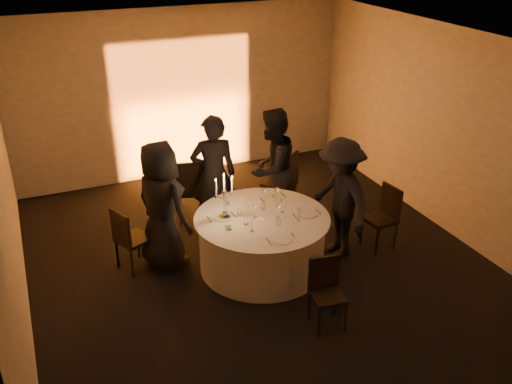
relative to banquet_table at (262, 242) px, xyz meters
name	(u,v)px	position (x,y,z in m)	size (l,w,h in m)	color
floor	(262,266)	(0.00, 0.00, -0.38)	(7.00, 7.00, 0.00)	black
ceiling	(263,46)	(0.00, 0.00, 2.62)	(7.00, 7.00, 0.00)	silver
wall_back	(182,94)	(0.00, 3.50, 1.12)	(7.00, 7.00, 0.00)	#9F9B93
wall_front	(450,336)	(0.00, -3.50, 1.12)	(7.00, 7.00, 0.00)	#9F9B93
wall_left	(7,210)	(-3.00, 0.00, 1.12)	(7.00, 7.00, 0.00)	#9F9B93
wall_right	(452,134)	(3.00, 0.00, 1.12)	(7.00, 7.00, 0.00)	#9F9B93
uplighter_fixture	(192,175)	(0.00, 3.20, -0.33)	(0.25, 0.12, 0.10)	black
banquet_table	(262,242)	(0.00, 0.00, 0.00)	(1.80, 1.80, 0.77)	black
chair_left	(128,236)	(-1.65, 0.64, 0.13)	(0.53, 0.53, 0.92)	black
chair_back_left	(192,187)	(-0.47, 1.62, 0.21)	(0.56, 0.56, 1.04)	black
chair_back_right	(284,180)	(0.96, 1.32, 0.20)	(0.62, 0.62, 1.03)	black
chair_right	(384,213)	(1.84, -0.16, 0.13)	(0.44, 0.44, 0.92)	black
chair_front	(326,288)	(0.21, -1.37, 0.09)	(0.42, 0.42, 0.85)	black
guest_left	(162,206)	(-1.19, 0.60, 0.51)	(0.88, 0.57, 1.79)	black
guest_back_left	(214,175)	(-0.25, 1.19, 0.54)	(0.67, 0.44, 1.85)	black
guest_back_right	(272,168)	(0.64, 1.08, 0.54)	(0.90, 0.70, 1.85)	black
guest_right	(340,198)	(1.13, -0.09, 0.48)	(1.12, 0.64, 1.73)	black
plate_left	(222,216)	(-0.49, 0.21, 0.40)	(0.36, 0.28, 0.08)	white
plate_back_left	(239,200)	(-0.10, 0.58, 0.39)	(0.35, 0.24, 0.01)	white
plate_back_right	(273,197)	(0.37, 0.46, 0.40)	(0.35, 0.25, 0.08)	white
plate_right	(307,214)	(0.58, -0.17, 0.39)	(0.36, 0.26, 0.01)	white
plate_front	(282,239)	(-0.01, -0.61, 0.39)	(0.36, 0.29, 0.01)	white
coffee_cup	(228,227)	(-0.52, -0.11, 0.42)	(0.11, 0.11, 0.07)	white
candelabra	(225,203)	(-0.45, 0.18, 0.61)	(0.27, 0.13, 0.65)	silver
wine_glass_a	(277,192)	(0.38, 0.37, 0.52)	(0.07, 0.07, 0.19)	white
wine_glass_b	(255,208)	(-0.08, 0.03, 0.52)	(0.07, 0.07, 0.19)	white
wine_glass_c	(299,212)	(0.40, -0.29, 0.52)	(0.07, 0.07, 0.19)	white
wine_glass_d	(278,208)	(0.19, -0.09, 0.52)	(0.07, 0.07, 0.19)	white
wine_glass_e	(227,205)	(-0.40, 0.26, 0.52)	(0.07, 0.07, 0.19)	white
wine_glass_f	(264,192)	(0.22, 0.42, 0.52)	(0.07, 0.07, 0.19)	white
wine_glass_g	(283,203)	(0.31, 0.02, 0.52)	(0.07, 0.07, 0.19)	white
wine_glass_h	(252,222)	(-0.27, -0.29, 0.52)	(0.07, 0.07, 0.19)	white
tumbler_a	(263,206)	(0.11, 0.20, 0.43)	(0.07, 0.07, 0.09)	white
tumbler_b	(239,212)	(-0.25, 0.17, 0.43)	(0.07, 0.07, 0.09)	white
tumbler_c	(279,223)	(0.10, -0.30, 0.43)	(0.07, 0.07, 0.09)	white
tumbler_d	(246,221)	(-0.26, -0.09, 0.43)	(0.07, 0.07, 0.09)	white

